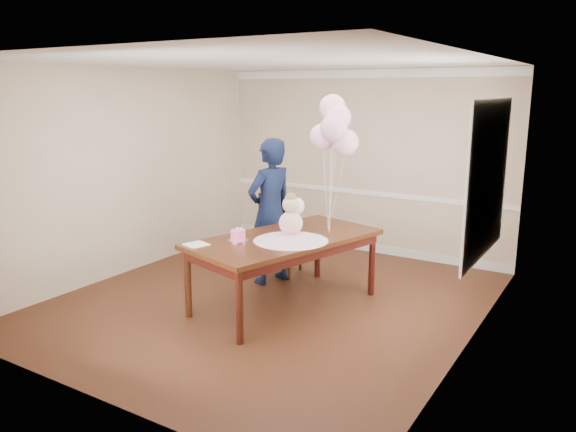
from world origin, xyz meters
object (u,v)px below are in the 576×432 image
Objects in this scene: dining_table_top at (285,239)px; woman at (270,212)px; birthday_cake at (238,235)px; dining_chair_seat at (281,237)px.

woman is at bearing 150.21° from dining_table_top.
woman reaches higher than dining_table_top.
dining_table_top is 0.54m from birthday_cake.
dining_chair_seat is 0.57m from woman.
birthday_cake is at bearing -113.96° from dining_table_top.
dining_chair_seat is at bearing -152.29° from woman.
dining_chair_seat is 0.26× the size of woman.
birthday_cake is (-0.34, -0.41, 0.09)m from dining_table_top.
dining_table_top is at bearing 61.14° from woman.
birthday_cake is at bearing 30.52° from woman.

